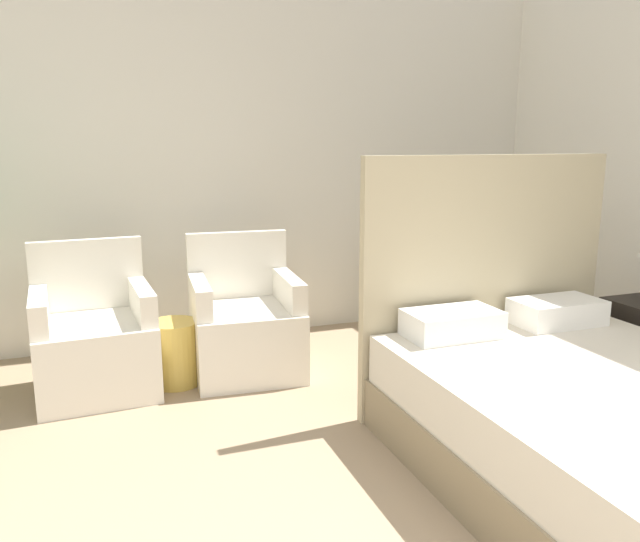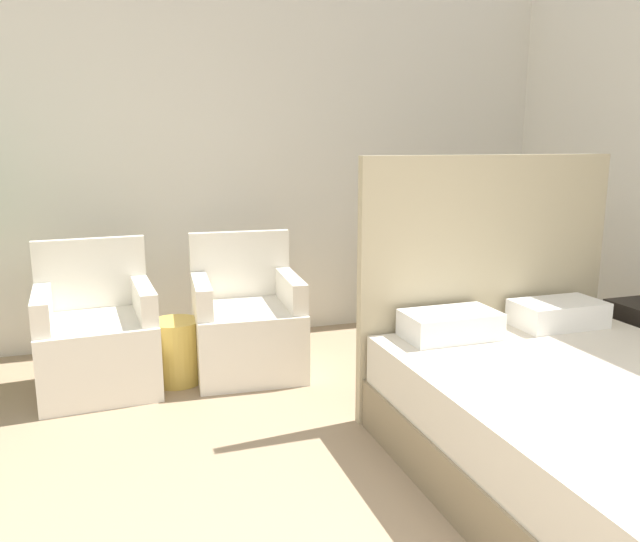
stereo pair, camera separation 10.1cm
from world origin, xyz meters
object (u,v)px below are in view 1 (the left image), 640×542
object	(u,v)px
armchair_near_window_left	(95,346)
side_table	(175,353)
bed	(617,430)
armchair_near_window_right	(246,330)

from	to	relation	value
armchair_near_window_left	side_table	xyz separation A→B (m)	(0.47, -0.05, -0.09)
bed	armchair_near_window_right	bearing A→B (deg)	120.55
side_table	armchair_near_window_right	bearing A→B (deg)	5.70
bed	armchair_near_window_left	world-z (taller)	bed
side_table	armchair_near_window_left	bearing A→B (deg)	174.30
armchair_near_window_right	side_table	distance (m)	0.48
bed	side_table	size ratio (longest dim) A/B	5.48
armchair_near_window_left	bed	bearing A→B (deg)	-46.55
bed	armchair_near_window_right	world-z (taller)	bed
armchair_near_window_left	side_table	bearing A→B (deg)	-9.04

